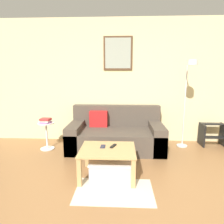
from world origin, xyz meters
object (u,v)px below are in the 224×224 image
object	(u,v)px
cell_phone	(103,146)
step_stool	(213,134)
coffee_table	(108,154)
couch	(116,134)
storage_bin	(111,169)
side_table	(47,133)
book_stack	(45,121)
remote_control	(113,146)
floor_lamp	(188,89)

from	to	relation	value
cell_phone	step_stool	bearing A→B (deg)	32.31
coffee_table	couch	bearing A→B (deg)	86.11
storage_bin	side_table	world-z (taller)	side_table
book_stack	cell_phone	size ratio (longest dim) A/B	1.55
couch	coffee_table	size ratio (longest dim) A/B	2.33
step_stool	storage_bin	bearing A→B (deg)	-145.15
storage_bin	cell_phone	distance (m)	0.33
book_stack	step_stool	bearing A→B (deg)	6.59
remote_control	cell_phone	distance (m)	0.15
coffee_table	storage_bin	bearing A→B (deg)	-36.92
coffee_table	step_stool	size ratio (longest dim) A/B	1.65
couch	storage_bin	xyz separation A→B (m)	(-0.02, -1.17, -0.14)
floor_lamp	book_stack	world-z (taller)	floor_lamp
side_table	step_stool	xyz separation A→B (m)	(3.28, 0.36, -0.07)
book_stack	remote_control	distance (m)	1.58
remote_control	coffee_table	bearing A→B (deg)	-106.43
couch	remote_control	size ratio (longest dim) A/B	11.90
coffee_table	storage_bin	distance (m)	0.21
coffee_table	step_stool	xyz separation A→B (m)	(2.04, 1.34, -0.09)
book_stack	cell_phone	distance (m)	1.47
storage_bin	remote_control	distance (m)	0.32
floor_lamp	side_table	xyz separation A→B (m)	(-2.66, -0.13, -0.85)
storage_bin	step_stool	bearing A→B (deg)	34.85
floor_lamp	remote_control	distance (m)	1.84
coffee_table	remote_control	distance (m)	0.15
storage_bin	book_stack	xyz separation A→B (m)	(-1.29, 1.00, 0.44)
storage_bin	step_stool	size ratio (longest dim) A/B	1.28
coffee_table	remote_control	xyz separation A→B (m)	(0.07, 0.09, 0.09)
side_table	step_stool	size ratio (longest dim) A/B	1.13
storage_bin	floor_lamp	bearing A→B (deg)	40.21
storage_bin	step_stool	world-z (taller)	step_stool
cell_phone	step_stool	xyz separation A→B (m)	(2.11, 1.26, -0.17)
coffee_table	floor_lamp	size ratio (longest dim) A/B	0.46
coffee_table	floor_lamp	world-z (taller)	floor_lamp
side_table	remote_control	distance (m)	1.59
floor_lamp	side_table	size ratio (longest dim) A/B	3.19
floor_lamp	step_stool	distance (m)	1.13
side_table	cell_phone	xyz separation A→B (m)	(1.17, -0.90, 0.10)
coffee_table	step_stool	bearing A→B (deg)	33.39
couch	storage_bin	bearing A→B (deg)	-91.22
couch	cell_phone	bearing A→B (deg)	-98.16
side_table	book_stack	bearing A→B (deg)	-82.15
remote_control	book_stack	bearing A→B (deg)	168.81
floor_lamp	couch	bearing A→B (deg)	179.06
couch	floor_lamp	bearing A→B (deg)	-0.94
coffee_table	cell_phone	bearing A→B (deg)	132.51
cell_phone	storage_bin	bearing A→B (deg)	-42.11
cell_phone	step_stool	size ratio (longest dim) A/B	0.30
step_stool	coffee_table	bearing A→B (deg)	-146.61
couch	remote_control	xyz separation A→B (m)	(-0.00, -1.04, 0.15)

